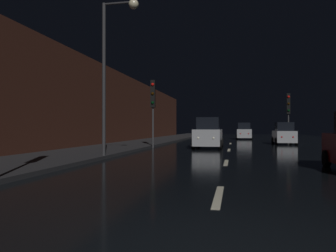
# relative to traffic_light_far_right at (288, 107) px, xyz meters

# --- Properties ---
(ground) EXTENTS (27.47, 84.00, 0.02)m
(ground) POSITION_rel_traffic_light_far_right_xyz_m (-5.23, -3.11, -3.30)
(ground) COLOR black
(sidewalk_left) EXTENTS (4.40, 84.00, 0.15)m
(sidewalk_left) POSITION_rel_traffic_light_far_right_xyz_m (-12.77, -3.11, -3.21)
(sidewalk_left) COLOR #28282B
(sidewalk_left) RESTS_ON ground
(building_facade_left) EXTENTS (0.80, 63.00, 6.41)m
(building_facade_left) POSITION_rel_traffic_light_far_right_xyz_m (-15.37, -6.61, -0.09)
(building_facade_left) COLOR #472319
(building_facade_left) RESTS_ON ground
(lane_centerline) EXTENTS (0.16, 24.55, 0.01)m
(lane_centerline) POSITION_rel_traffic_light_far_right_xyz_m (-5.23, -13.93, -3.28)
(lane_centerline) COLOR beige
(lane_centerline) RESTS_ON ground
(traffic_light_far_right) EXTENTS (0.33, 0.47, 4.56)m
(traffic_light_far_right) POSITION_rel_traffic_light_far_right_xyz_m (0.00, 0.00, 0.00)
(traffic_light_far_right) COLOR #38383A
(traffic_light_far_right) RESTS_ON ground
(traffic_light_far_left) EXTENTS (0.34, 0.47, 4.72)m
(traffic_light_far_left) POSITION_rel_traffic_light_far_right_xyz_m (-10.47, -9.55, 0.13)
(traffic_light_far_left) COLOR #38383A
(traffic_light_far_left) RESTS_ON ground
(streetlamp_overhead) EXTENTS (1.70, 0.44, 7.10)m
(streetlamp_overhead) POSITION_rel_traffic_light_far_right_xyz_m (-10.21, -17.70, 1.43)
(streetlamp_overhead) COLOR #2D2D30
(streetlamp_overhead) RESTS_ON ground
(car_approaching_headlights) EXTENTS (1.93, 4.19, 2.11)m
(car_approaching_headlights) POSITION_rel_traffic_light_far_right_xyz_m (-6.66, -8.99, -2.32)
(car_approaching_headlights) COLOR #A5A8AD
(car_approaching_headlights) RESTS_ON ground
(car_distant_taillights) EXTENTS (1.83, 3.96, 2.00)m
(car_distant_taillights) POSITION_rel_traffic_light_far_right_xyz_m (-3.77, 8.41, -2.38)
(car_distant_taillights) COLOR #A5A8AD
(car_distant_taillights) RESTS_ON ground
(car_parked_right_far) EXTENTS (1.70, 3.68, 1.86)m
(car_parked_right_far) POSITION_rel_traffic_light_far_right_xyz_m (-0.80, -2.81, -2.44)
(car_parked_right_far) COLOR #A5A8AD
(car_parked_right_far) RESTS_ON ground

